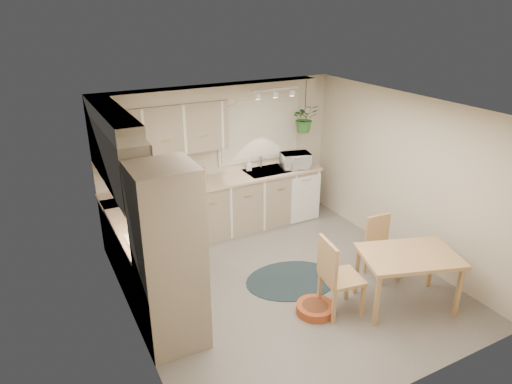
% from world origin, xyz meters
% --- Properties ---
extents(floor, '(4.20, 4.20, 0.00)m').
position_xyz_m(floor, '(0.00, 0.00, 0.00)').
color(floor, slate).
rests_on(floor, ground).
extents(ceiling, '(4.20, 4.20, 0.00)m').
position_xyz_m(ceiling, '(0.00, 0.00, 2.40)').
color(ceiling, white).
rests_on(ceiling, wall_back).
extents(wall_back, '(4.00, 0.04, 2.40)m').
position_xyz_m(wall_back, '(0.00, 2.10, 1.20)').
color(wall_back, beige).
rests_on(wall_back, floor).
extents(wall_front, '(4.00, 0.04, 2.40)m').
position_xyz_m(wall_front, '(0.00, -2.10, 1.20)').
color(wall_front, beige).
rests_on(wall_front, floor).
extents(wall_left, '(0.04, 4.20, 2.40)m').
position_xyz_m(wall_left, '(-2.00, 0.00, 1.20)').
color(wall_left, beige).
rests_on(wall_left, floor).
extents(wall_right, '(0.04, 4.20, 2.40)m').
position_xyz_m(wall_right, '(2.00, 0.00, 1.20)').
color(wall_right, beige).
rests_on(wall_right, floor).
extents(base_cab_left, '(0.60, 1.85, 0.90)m').
position_xyz_m(base_cab_left, '(-1.70, 0.88, 0.45)').
color(base_cab_left, gray).
rests_on(base_cab_left, floor).
extents(base_cab_back, '(3.60, 0.60, 0.90)m').
position_xyz_m(base_cab_back, '(-0.20, 1.80, 0.45)').
color(base_cab_back, gray).
rests_on(base_cab_back, floor).
extents(counter_left, '(0.64, 1.89, 0.04)m').
position_xyz_m(counter_left, '(-1.69, 0.88, 0.92)').
color(counter_left, tan).
rests_on(counter_left, base_cab_left).
extents(counter_back, '(3.64, 0.64, 0.04)m').
position_xyz_m(counter_back, '(-0.20, 1.79, 0.92)').
color(counter_back, tan).
rests_on(counter_back, base_cab_back).
extents(oven_stack, '(0.65, 0.65, 2.10)m').
position_xyz_m(oven_stack, '(-1.68, -0.38, 1.05)').
color(oven_stack, gray).
rests_on(oven_stack, floor).
extents(wall_oven_face, '(0.02, 0.56, 0.58)m').
position_xyz_m(wall_oven_face, '(-1.35, -0.38, 1.05)').
color(wall_oven_face, silver).
rests_on(wall_oven_face, oven_stack).
extents(upper_cab_left, '(0.35, 2.00, 0.75)m').
position_xyz_m(upper_cab_left, '(-1.82, 1.00, 1.83)').
color(upper_cab_left, gray).
rests_on(upper_cab_left, wall_left).
extents(upper_cab_back, '(2.00, 0.35, 0.75)m').
position_xyz_m(upper_cab_back, '(-1.00, 1.93, 1.83)').
color(upper_cab_back, gray).
rests_on(upper_cab_back, wall_back).
extents(soffit_left, '(0.30, 2.00, 0.20)m').
position_xyz_m(soffit_left, '(-1.85, 1.00, 2.30)').
color(soffit_left, beige).
rests_on(soffit_left, wall_left).
extents(soffit_back, '(3.60, 0.30, 0.20)m').
position_xyz_m(soffit_back, '(-0.20, 1.95, 2.30)').
color(soffit_back, beige).
rests_on(soffit_back, wall_back).
extents(cooktop, '(0.52, 0.58, 0.02)m').
position_xyz_m(cooktop, '(-1.68, 0.30, 0.94)').
color(cooktop, silver).
rests_on(cooktop, counter_left).
extents(range_hood, '(0.40, 0.60, 0.14)m').
position_xyz_m(range_hood, '(-1.70, 0.30, 1.40)').
color(range_hood, silver).
rests_on(range_hood, upper_cab_left).
extents(window_blinds, '(1.40, 0.02, 1.00)m').
position_xyz_m(window_blinds, '(0.70, 2.07, 1.60)').
color(window_blinds, silver).
rests_on(window_blinds, wall_back).
extents(window_frame, '(1.50, 0.02, 1.10)m').
position_xyz_m(window_frame, '(0.70, 2.08, 1.60)').
color(window_frame, beige).
rests_on(window_frame, wall_back).
extents(sink, '(0.70, 0.48, 0.10)m').
position_xyz_m(sink, '(0.70, 1.80, 0.90)').
color(sink, '#A0A2A7').
rests_on(sink, counter_back).
extents(dishwasher_front, '(0.58, 0.02, 0.83)m').
position_xyz_m(dishwasher_front, '(1.30, 1.49, 0.42)').
color(dishwasher_front, silver).
rests_on(dishwasher_front, base_cab_back).
extents(track_light_bar, '(0.80, 0.04, 0.04)m').
position_xyz_m(track_light_bar, '(0.70, 1.55, 2.33)').
color(track_light_bar, silver).
rests_on(track_light_bar, ceiling).
extents(wall_clock, '(0.30, 0.03, 0.30)m').
position_xyz_m(wall_clock, '(0.15, 2.07, 2.18)').
color(wall_clock, gold).
rests_on(wall_clock, wall_back).
extents(dining_table, '(1.34, 1.09, 0.72)m').
position_xyz_m(dining_table, '(1.10, -1.08, 0.36)').
color(dining_table, tan).
rests_on(dining_table, floor).
extents(chair_left, '(0.54, 0.54, 1.00)m').
position_xyz_m(chair_left, '(0.30, -0.81, 0.50)').
color(chair_left, tan).
rests_on(chair_left, floor).
extents(chair_back, '(0.43, 0.43, 0.86)m').
position_xyz_m(chair_back, '(1.29, -0.46, 0.43)').
color(chair_back, tan).
rests_on(chair_back, floor).
extents(braided_rug, '(1.45, 1.19, 0.01)m').
position_xyz_m(braided_rug, '(0.13, 0.03, 0.01)').
color(braided_rug, black).
rests_on(braided_rug, floor).
extents(pet_bed, '(0.54, 0.54, 0.11)m').
position_xyz_m(pet_bed, '(0.01, -0.70, 0.05)').
color(pet_bed, '#A55521').
rests_on(pet_bed, floor).
extents(microwave, '(0.53, 0.37, 0.32)m').
position_xyz_m(microwave, '(1.20, 1.70, 1.10)').
color(microwave, silver).
rests_on(microwave, counter_back).
extents(soap_bottle, '(0.13, 0.20, 0.09)m').
position_xyz_m(soap_bottle, '(0.44, 1.95, 0.98)').
color(soap_bottle, silver).
rests_on(soap_bottle, counter_back).
extents(hanging_plant, '(0.52, 0.56, 0.36)m').
position_xyz_m(hanging_plant, '(1.35, 1.70, 1.73)').
color(hanging_plant, '#2C6126').
rests_on(hanging_plant, ceiling).
extents(coffee_maker, '(0.22, 0.24, 0.30)m').
position_xyz_m(coffee_maker, '(-1.20, 1.80, 1.09)').
color(coffee_maker, black).
rests_on(coffee_maker, counter_back).
extents(toaster, '(0.32, 0.22, 0.18)m').
position_xyz_m(toaster, '(-0.69, 1.82, 1.03)').
color(toaster, '#A0A2A7').
rests_on(toaster, counter_back).
extents(knife_block, '(0.11, 0.11, 0.23)m').
position_xyz_m(knife_block, '(-0.42, 1.85, 1.05)').
color(knife_block, tan).
rests_on(knife_block, counter_back).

